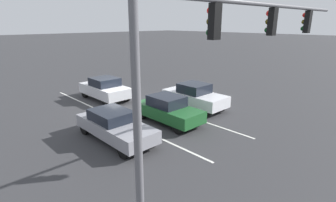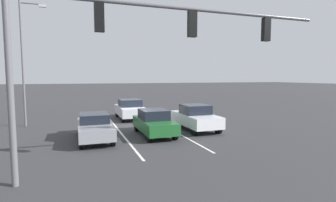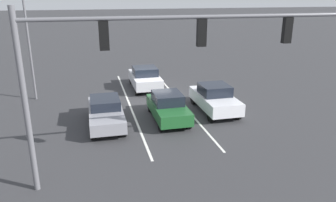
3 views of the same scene
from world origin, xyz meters
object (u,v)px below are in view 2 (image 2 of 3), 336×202
car_white_leftlane_front (195,117)px  car_gray_rightlane_front (95,126)px  car_darkgreen_midlane_front (154,122)px  street_lamp_right_shoulder (25,56)px  traffic_signal_gantry (137,37)px  car_silver_midlane_second (130,109)px

car_white_leftlane_front → car_gray_rightlane_front: size_ratio=0.94×
car_darkgreen_midlane_front → street_lamp_right_shoulder: street_lamp_right_shoulder is taller
traffic_signal_gantry → car_gray_rightlane_front: bearing=-78.3°
car_darkgreen_midlane_front → car_silver_midlane_second: (0.17, -6.39, 0.06)m
car_silver_midlane_second → traffic_signal_gantry: traffic_signal_gantry is taller
car_gray_rightlane_front → traffic_signal_gantry: (-1.16, 5.56, 4.09)m
traffic_signal_gantry → car_darkgreen_midlane_front: bearing=-112.1°
car_white_leftlane_front → street_lamp_right_shoulder: size_ratio=0.50×
car_gray_rightlane_front → car_silver_midlane_second: size_ratio=1.09×
car_darkgreen_midlane_front → street_lamp_right_shoulder: size_ratio=0.48×
car_silver_midlane_second → street_lamp_right_shoulder: (7.30, 0.77, 4.03)m
street_lamp_right_shoulder → car_darkgreen_midlane_front: bearing=143.0°
car_gray_rightlane_front → car_white_leftlane_front: bearing=-175.1°
car_silver_midlane_second → street_lamp_right_shoulder: bearing=6.0°
car_white_leftlane_front → car_darkgreen_midlane_front: size_ratio=1.05×
car_silver_midlane_second → car_white_leftlane_front: bearing=118.7°
car_gray_rightlane_front → traffic_signal_gantry: size_ratio=0.38×
car_silver_midlane_second → car_gray_rightlane_front: bearing=63.0°
car_white_leftlane_front → street_lamp_right_shoulder: bearing=-25.5°
car_white_leftlane_front → traffic_signal_gantry: bearing=49.6°
car_silver_midlane_second → traffic_signal_gantry: 12.69m
car_darkgreen_midlane_front → street_lamp_right_shoulder: 10.21m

